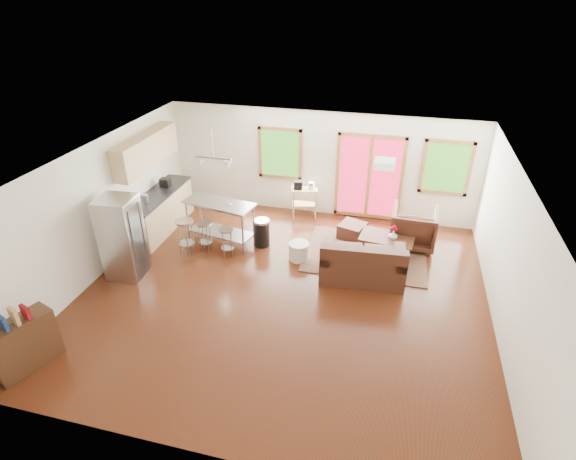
% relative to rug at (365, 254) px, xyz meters
% --- Properties ---
extents(floor, '(7.50, 7.00, 0.02)m').
position_rel_rug_xyz_m(floor, '(-1.38, -1.73, -0.02)').
color(floor, '#331409').
rests_on(floor, ground).
extents(ceiling, '(7.50, 7.00, 0.02)m').
position_rel_rug_xyz_m(ceiling, '(-1.38, -1.73, 2.60)').
color(ceiling, white).
rests_on(ceiling, ground).
extents(back_wall, '(7.50, 0.02, 2.60)m').
position_rel_rug_xyz_m(back_wall, '(-1.38, 1.78, 1.29)').
color(back_wall, silver).
rests_on(back_wall, ground).
extents(left_wall, '(0.02, 7.00, 2.60)m').
position_rel_rug_xyz_m(left_wall, '(-5.14, -1.73, 1.29)').
color(left_wall, silver).
rests_on(left_wall, ground).
extents(right_wall, '(0.02, 7.00, 2.60)m').
position_rel_rug_xyz_m(right_wall, '(2.38, -1.73, 1.29)').
color(right_wall, silver).
rests_on(right_wall, ground).
extents(front_wall, '(7.50, 0.02, 2.60)m').
position_rel_rug_xyz_m(front_wall, '(-1.38, -5.24, 1.29)').
color(front_wall, silver).
rests_on(front_wall, ground).
extents(window_left, '(1.10, 0.05, 1.30)m').
position_rel_rug_xyz_m(window_left, '(-2.38, 1.73, 1.49)').
color(window_left, '#264F15').
rests_on(window_left, back_wall).
extents(french_doors, '(1.60, 0.05, 2.10)m').
position_rel_rug_xyz_m(french_doors, '(-0.18, 1.73, 1.09)').
color(french_doors, '#A31531').
rests_on(french_doors, back_wall).
extents(window_right, '(1.10, 0.05, 1.30)m').
position_rel_rug_xyz_m(window_right, '(1.52, 1.73, 1.49)').
color(window_right, '#264F15').
rests_on(window_right, back_wall).
extents(rug, '(2.58, 2.00, 0.03)m').
position_rel_rug_xyz_m(rug, '(0.00, 0.00, 0.00)').
color(rug, '#4C5A3A').
rests_on(rug, floor).
extents(loveseat, '(1.70, 1.05, 0.87)m').
position_rel_rug_xyz_m(loveseat, '(0.00, -0.92, 0.33)').
color(loveseat, '#321910').
rests_on(loveseat, floor).
extents(coffee_table, '(1.20, 0.82, 0.45)m').
position_rel_rug_xyz_m(coffee_table, '(0.42, 0.10, 0.37)').
color(coffee_table, '#331D10').
rests_on(coffee_table, floor).
extents(armchair, '(0.99, 0.93, 0.98)m').
position_rel_rug_xyz_m(armchair, '(0.95, 0.68, 0.48)').
color(armchair, '#321910').
rests_on(armchair, floor).
extents(ottoman, '(0.68, 0.68, 0.36)m').
position_rel_rug_xyz_m(ottoman, '(-0.38, 0.65, 0.17)').
color(ottoman, '#321910').
rests_on(ottoman, floor).
extents(pouf, '(0.53, 0.53, 0.38)m').
position_rel_rug_xyz_m(pouf, '(-1.37, -0.52, 0.18)').
color(pouf, beige).
rests_on(pouf, floor).
extents(vase, '(0.23, 0.24, 0.33)m').
position_rel_rug_xyz_m(vase, '(0.53, 0.10, 0.51)').
color(vase, silver).
rests_on(vase, coffee_table).
extents(book, '(0.20, 0.03, 0.27)m').
position_rel_rug_xyz_m(book, '(0.71, 0.07, 0.52)').
color(book, maroon).
rests_on(book, coffee_table).
extents(cabinets, '(0.64, 2.24, 2.30)m').
position_rel_rug_xyz_m(cabinets, '(-4.86, -0.03, 0.91)').
color(cabinets, tan).
rests_on(cabinets, floor).
extents(refrigerator, '(0.74, 0.71, 1.69)m').
position_rel_rug_xyz_m(refrigerator, '(-4.58, -1.91, 0.83)').
color(refrigerator, '#B7BABC').
rests_on(refrigerator, floor).
extents(island, '(1.66, 0.92, 0.99)m').
position_rel_rug_xyz_m(island, '(-3.23, -0.26, 0.67)').
color(island, '#B7BABC').
rests_on(island, floor).
extents(cup, '(0.15, 0.13, 0.12)m').
position_rel_rug_xyz_m(cup, '(-2.97, -0.30, 1.00)').
color(cup, white).
rests_on(cup, island).
extents(bar_stool_a, '(0.43, 0.43, 0.79)m').
position_rel_rug_xyz_m(bar_stool_a, '(-3.79, -0.86, 0.57)').
color(bar_stool_a, '#B7BABC').
rests_on(bar_stool_a, floor).
extents(bar_stool_b, '(0.33, 0.33, 0.68)m').
position_rel_rug_xyz_m(bar_stool_b, '(-3.43, -0.66, 0.49)').
color(bar_stool_b, '#B7BABC').
rests_on(bar_stool_b, floor).
extents(bar_stool_c, '(0.41, 0.41, 0.66)m').
position_rel_rug_xyz_m(bar_stool_c, '(-2.88, -0.77, 0.48)').
color(bar_stool_c, '#B7BABC').
rests_on(bar_stool_c, floor).
extents(trash_can, '(0.38, 0.38, 0.64)m').
position_rel_rug_xyz_m(trash_can, '(-2.29, -0.17, 0.31)').
color(trash_can, black).
rests_on(trash_can, floor).
extents(kitchen_cart, '(0.72, 0.56, 0.97)m').
position_rel_rug_xyz_m(kitchen_cart, '(-1.70, 1.42, 0.65)').
color(kitchen_cart, tan).
rests_on(kitchen_cart, floor).
extents(bookshelf, '(0.67, 1.03, 1.13)m').
position_rel_rug_xyz_m(bookshelf, '(-4.73, -4.50, 0.43)').
color(bookshelf, '#331D10').
rests_on(bookshelf, floor).
extents(ceiling_flush, '(0.35, 0.35, 0.12)m').
position_rel_rug_xyz_m(ceiling_flush, '(0.22, -1.13, 2.52)').
color(ceiling_flush, white).
rests_on(ceiling_flush, ceiling).
extents(pendant_light, '(0.80, 0.18, 0.79)m').
position_rel_rug_xyz_m(pendant_light, '(-3.28, -0.23, 1.88)').
color(pendant_light, gray).
rests_on(pendant_light, ceiling).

